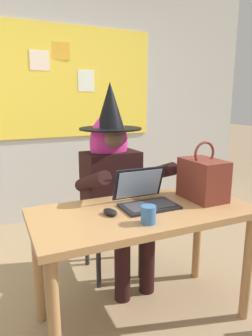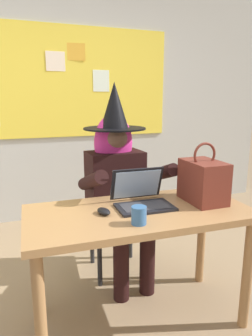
{
  "view_description": "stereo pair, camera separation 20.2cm",
  "coord_description": "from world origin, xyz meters",
  "px_view_note": "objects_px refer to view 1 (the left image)",
  "views": [
    {
      "loc": [
        -0.73,
        -1.35,
        1.37
      ],
      "look_at": [
        0.13,
        0.43,
        0.92
      ],
      "focal_mm": 32.55,
      "sensor_mm": 36.0,
      "label": 1
    },
    {
      "loc": [
        -0.54,
        -1.42,
        1.37
      ],
      "look_at": [
        0.13,
        0.43,
        0.92
      ],
      "focal_mm": 32.55,
      "sensor_mm": 36.0,
      "label": 2
    }
  ],
  "objects_px": {
    "computer_mouse": "(110,212)",
    "person_costumed": "(114,176)",
    "coffee_mug": "(148,215)",
    "handbag": "(203,179)",
    "chair_at_desk": "(109,208)",
    "laptop": "(145,197)",
    "desk_main": "(144,226)"
  },
  "relations": [
    {
      "from": "computer_mouse",
      "to": "person_costumed",
      "type": "bearing_deg",
      "value": 50.19
    },
    {
      "from": "person_costumed",
      "to": "coffee_mug",
      "type": "xyz_separation_m",
      "value": [
        -0.13,
        -0.74,
        -0.03
      ]
    },
    {
      "from": "computer_mouse",
      "to": "coffee_mug",
      "type": "bearing_deg",
      "value": -69.12
    },
    {
      "from": "computer_mouse",
      "to": "handbag",
      "type": "height_order",
      "value": "handbag"
    },
    {
      "from": "handbag",
      "to": "chair_at_desk",
      "type": "bearing_deg",
      "value": 119.89
    },
    {
      "from": "laptop",
      "to": "coffee_mug",
      "type": "bearing_deg",
      "value": -114.18
    },
    {
      "from": "desk_main",
      "to": "computer_mouse",
      "type": "relative_size",
      "value": 12.78
    },
    {
      "from": "handbag",
      "to": "coffee_mug",
      "type": "xyz_separation_m",
      "value": [
        -0.51,
        -0.2,
        -0.09
      ]
    },
    {
      "from": "laptop",
      "to": "computer_mouse",
      "type": "bearing_deg",
      "value": -164.45
    },
    {
      "from": "person_costumed",
      "to": "computer_mouse",
      "type": "bearing_deg",
      "value": -28.45
    },
    {
      "from": "coffee_mug",
      "to": "chair_at_desk",
      "type": "bearing_deg",
      "value": 81.31
    },
    {
      "from": "chair_at_desk",
      "to": "person_costumed",
      "type": "distance_m",
      "value": 0.32
    },
    {
      "from": "coffee_mug",
      "to": "person_costumed",
      "type": "bearing_deg",
      "value": 80.1
    },
    {
      "from": "person_costumed",
      "to": "computer_mouse",
      "type": "relative_size",
      "value": 14.37
    },
    {
      "from": "person_costumed",
      "to": "laptop",
      "type": "relative_size",
      "value": 4.37
    },
    {
      "from": "coffee_mug",
      "to": "desk_main",
      "type": "bearing_deg",
      "value": 67.04
    },
    {
      "from": "computer_mouse",
      "to": "chair_at_desk",
      "type": "bearing_deg",
      "value": 54.2
    },
    {
      "from": "chair_at_desk",
      "to": "laptop",
      "type": "bearing_deg",
      "value": 3.14
    },
    {
      "from": "desk_main",
      "to": "handbag",
      "type": "distance_m",
      "value": 0.5
    },
    {
      "from": "chair_at_desk",
      "to": "person_costumed",
      "type": "xyz_separation_m",
      "value": [
        -0.0,
        -0.12,
        0.3
      ]
    },
    {
      "from": "laptop",
      "to": "desk_main",
      "type": "bearing_deg",
      "value": -120.78
    },
    {
      "from": "desk_main",
      "to": "coffee_mug",
      "type": "distance_m",
      "value": 0.26
    },
    {
      "from": "desk_main",
      "to": "computer_mouse",
      "type": "xyz_separation_m",
      "value": [
        -0.21,
        0.01,
        0.12
      ]
    },
    {
      "from": "desk_main",
      "to": "person_costumed",
      "type": "distance_m",
      "value": 0.58
    },
    {
      "from": "chair_at_desk",
      "to": "coffee_mug",
      "type": "bearing_deg",
      "value": -4.84
    },
    {
      "from": "laptop",
      "to": "coffee_mug",
      "type": "xyz_separation_m",
      "value": [
        -0.12,
        -0.26,
        -0.0
      ]
    },
    {
      "from": "person_costumed",
      "to": "coffee_mug",
      "type": "distance_m",
      "value": 0.75
    },
    {
      "from": "computer_mouse",
      "to": "handbag",
      "type": "distance_m",
      "value": 0.66
    },
    {
      "from": "desk_main",
      "to": "coffee_mug",
      "type": "relative_size",
      "value": 13.99
    },
    {
      "from": "computer_mouse",
      "to": "coffee_mug",
      "type": "height_order",
      "value": "coffee_mug"
    },
    {
      "from": "person_costumed",
      "to": "handbag",
      "type": "distance_m",
      "value": 0.67
    },
    {
      "from": "person_costumed",
      "to": "handbag",
      "type": "xyz_separation_m",
      "value": [
        0.38,
        -0.54,
        0.06
      ]
    }
  ]
}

